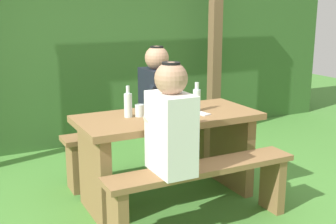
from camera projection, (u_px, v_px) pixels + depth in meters
ground_plane at (168, 199)px, 3.52m from camera, size 12.00×12.00×0.00m
hedge_backdrop at (86, 56)px, 5.14m from camera, size 6.40×0.85×1.89m
pergola_post_right at (215, 54)px, 5.08m from camera, size 0.12×0.12×1.94m
picnic_table at (168, 142)px, 3.40m from camera, size 1.40×0.64×0.70m
bench_near at (202, 184)px, 2.99m from camera, size 1.40×0.24×0.46m
bench_far at (142, 143)px, 3.89m from camera, size 1.40×0.24×0.46m
person_white_shirt at (171, 122)px, 2.78m from camera, size 0.25×0.35×0.72m
person_black_coat at (157, 90)px, 3.84m from camera, size 0.25×0.35×0.72m
drinking_glass at (139, 110)px, 3.28m from camera, size 0.07×0.07×0.09m
bottle_left at (128, 104)px, 3.25m from camera, size 0.06×0.06×0.24m
bottle_right at (196, 99)px, 3.44m from camera, size 0.06×0.06×0.23m
bottle_center at (170, 98)px, 3.46m from camera, size 0.07×0.07×0.23m
cell_phone at (201, 113)px, 3.36m from camera, size 0.10×0.15×0.01m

